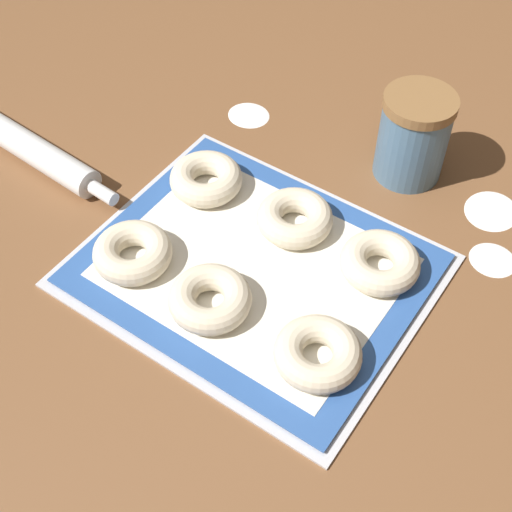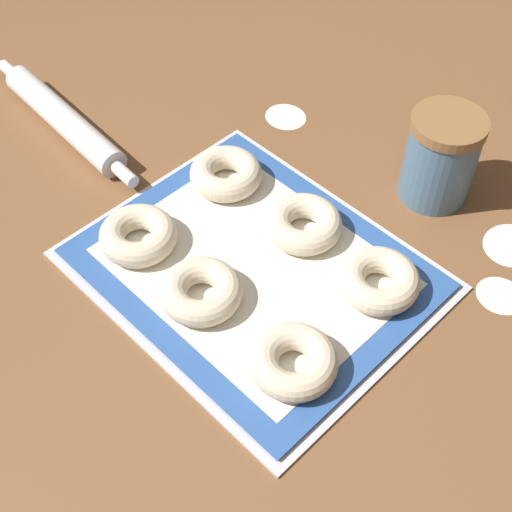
% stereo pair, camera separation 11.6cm
% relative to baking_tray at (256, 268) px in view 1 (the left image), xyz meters
% --- Properties ---
extents(ground_plane, '(2.80, 2.80, 0.00)m').
position_rel_baking_tray_xyz_m(ground_plane, '(-0.02, -0.00, -0.00)').
color(ground_plane, brown).
extents(baking_tray, '(0.46, 0.38, 0.01)m').
position_rel_baking_tray_xyz_m(baking_tray, '(0.00, 0.00, 0.00)').
color(baking_tray, silver).
rests_on(baking_tray, ground_plane).
extents(baking_mat, '(0.44, 0.35, 0.00)m').
position_rel_baking_tray_xyz_m(baking_mat, '(0.00, -0.00, 0.01)').
color(baking_mat, '#2D569E').
rests_on(baking_mat, baking_tray).
extents(bagel_front_left, '(0.11, 0.11, 0.04)m').
position_rel_baking_tray_xyz_m(bagel_front_left, '(-0.14, -0.09, 0.03)').
color(bagel_front_left, beige).
rests_on(bagel_front_left, baking_mat).
extents(bagel_front_center, '(0.11, 0.11, 0.04)m').
position_rel_baking_tray_xyz_m(bagel_front_center, '(-0.01, -0.09, 0.03)').
color(bagel_front_center, beige).
rests_on(bagel_front_center, baking_mat).
extents(bagel_front_right, '(0.11, 0.11, 0.04)m').
position_rel_baking_tray_xyz_m(bagel_front_right, '(0.15, -0.08, 0.03)').
color(bagel_front_right, beige).
rests_on(bagel_front_right, baking_mat).
extents(bagel_back_left, '(0.11, 0.11, 0.04)m').
position_rel_baking_tray_xyz_m(bagel_back_left, '(-0.15, 0.08, 0.03)').
color(bagel_back_left, beige).
rests_on(bagel_back_left, baking_mat).
extents(bagel_back_center, '(0.11, 0.11, 0.04)m').
position_rel_baking_tray_xyz_m(bagel_back_center, '(0.01, 0.09, 0.03)').
color(bagel_back_center, beige).
rests_on(bagel_back_center, baking_mat).
extents(bagel_back_right, '(0.11, 0.11, 0.04)m').
position_rel_baking_tray_xyz_m(bagel_back_right, '(0.14, 0.09, 0.03)').
color(bagel_back_right, beige).
rests_on(bagel_back_right, baking_mat).
extents(flour_canister, '(0.11, 0.11, 0.14)m').
position_rel_baking_tray_xyz_m(flour_canister, '(0.08, 0.30, 0.07)').
color(flour_canister, slate).
rests_on(flour_canister, ground_plane).
extents(rolling_pin, '(0.40, 0.06, 0.05)m').
position_rel_baking_tray_xyz_m(rolling_pin, '(-0.43, -0.01, 0.02)').
color(rolling_pin, silver).
rests_on(rolling_pin, ground_plane).
extents(flour_patch_near, '(0.08, 0.09, 0.00)m').
position_rel_baking_tray_xyz_m(flour_patch_near, '(0.22, 0.29, -0.00)').
color(flour_patch_near, white).
rests_on(flour_patch_near, ground_plane).
extents(flour_patch_far, '(0.07, 0.06, 0.00)m').
position_rel_baking_tray_xyz_m(flour_patch_far, '(0.26, 0.20, -0.00)').
color(flour_patch_far, white).
rests_on(flour_patch_far, ground_plane).
extents(flour_patch_side, '(0.07, 0.07, 0.00)m').
position_rel_baking_tray_xyz_m(flour_patch_side, '(-0.20, 0.27, -0.00)').
color(flour_patch_side, white).
rests_on(flour_patch_side, ground_plane).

